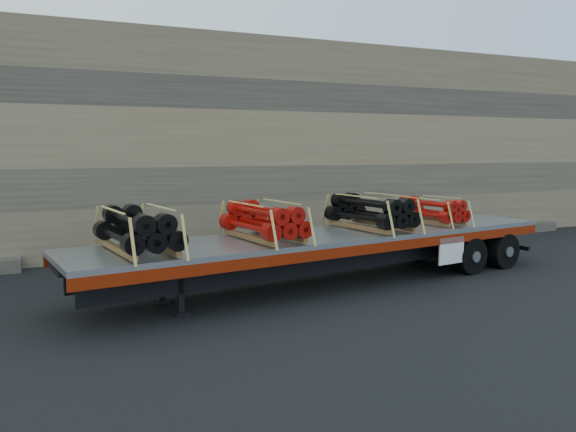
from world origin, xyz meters
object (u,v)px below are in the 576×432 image
(bundle_midfront, at_px, (264,222))
(bundle_midrear, at_px, (371,213))
(bundle_front, at_px, (138,231))
(bundle_rear, at_px, (431,211))
(trailer, at_px, (331,258))

(bundle_midfront, distance_m, bundle_midrear, 3.18)
(bundle_front, xyz_separation_m, bundle_midfront, (2.89, 0.44, -0.02))
(bundle_front, distance_m, bundle_midrear, 6.10)
(bundle_midrear, distance_m, bundle_rear, 2.20)
(trailer, xyz_separation_m, bundle_front, (-4.78, -0.72, 1.07))
(trailer, distance_m, bundle_rear, 3.61)
(trailer, distance_m, bundle_front, 4.95)
(trailer, relative_size, bundle_rear, 6.59)
(bundle_midfront, xyz_separation_m, bundle_rear, (5.32, 0.80, -0.06))
(trailer, height_order, bundle_front, bundle_front)
(bundle_midfront, height_order, bundle_midrear, bundle_midrear)
(bundle_front, bearing_deg, bundle_midrear, -0.00)
(bundle_front, xyz_separation_m, bundle_midrear, (6.04, 0.91, 0.00))
(bundle_rear, bearing_deg, trailer, -180.00)
(bundle_midrear, height_order, bundle_rear, bundle_midrear)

